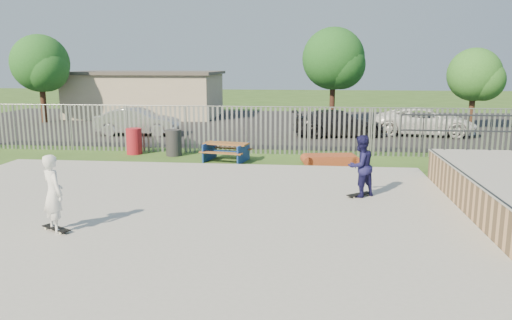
# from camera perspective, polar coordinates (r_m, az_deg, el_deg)

# --- Properties ---
(ground) EXTENTS (120.00, 120.00, 0.00)m
(ground) POSITION_cam_1_polar(r_m,az_deg,el_deg) (12.88, -10.69, -6.31)
(ground) COLOR #2F521C
(ground) RESTS_ON ground
(concrete_slab) EXTENTS (15.00, 12.00, 0.15)m
(concrete_slab) POSITION_cam_1_polar(r_m,az_deg,el_deg) (12.86, -10.70, -5.99)
(concrete_slab) COLOR #9B9B96
(concrete_slab) RESTS_ON ground
(fence) EXTENTS (26.04, 16.02, 2.00)m
(fence) POSITION_cam_1_polar(r_m,az_deg,el_deg) (16.79, -3.02, 1.43)
(fence) COLOR gray
(fence) RESTS_ON ground
(picnic_table) EXTENTS (1.97, 1.74, 0.72)m
(picnic_table) POSITION_cam_1_polar(r_m,az_deg,el_deg) (19.60, -3.42, 0.95)
(picnic_table) COLOR brown
(picnic_table) RESTS_ON ground
(funbox) EXTENTS (1.93, 1.19, 0.36)m
(funbox) POSITION_cam_1_polar(r_m,az_deg,el_deg) (19.16, 8.46, 0.04)
(funbox) COLOR brown
(funbox) RESTS_ON ground
(trash_bin_red) EXTENTS (0.66, 0.66, 1.09)m
(trash_bin_red) POSITION_cam_1_polar(r_m,az_deg,el_deg) (21.67, -13.75, 2.10)
(trash_bin_red) COLOR maroon
(trash_bin_red) RESTS_ON ground
(trash_bin_grey) EXTENTS (0.65, 0.65, 1.09)m
(trash_bin_grey) POSITION_cam_1_polar(r_m,az_deg,el_deg) (20.96, -9.38, 1.97)
(trash_bin_grey) COLOR #28282A
(trash_bin_grey) RESTS_ON ground
(parking_lot) EXTENTS (40.00, 18.00, 0.02)m
(parking_lot) POSITION_cam_1_polar(r_m,az_deg,el_deg) (31.20, -0.59, 4.08)
(parking_lot) COLOR black
(parking_lot) RESTS_ON ground
(car_silver) EXTENTS (4.41, 1.64, 1.44)m
(car_silver) POSITION_cam_1_polar(r_m,az_deg,el_deg) (27.23, -13.36, 4.30)
(car_silver) COLOR silver
(car_silver) RESTS_ON parking_lot
(car_dark) EXTENTS (5.01, 2.73, 1.38)m
(car_dark) POSITION_cam_1_polar(r_m,az_deg,el_deg) (26.36, 9.43, 4.17)
(car_dark) COLOR black
(car_dark) RESTS_ON parking_lot
(car_white) EXTENTS (5.48, 3.06, 1.45)m
(car_white) POSITION_cam_1_polar(r_m,az_deg,el_deg) (27.95, 18.72, 4.20)
(car_white) COLOR white
(car_white) RESTS_ON parking_lot
(building) EXTENTS (10.40, 6.40, 3.20)m
(building) POSITION_cam_1_polar(r_m,az_deg,el_deg) (36.72, -12.43, 7.39)
(building) COLOR #B8A98D
(building) RESTS_ON ground
(tree_left) EXTENTS (3.61, 3.61, 5.57)m
(tree_left) POSITION_cam_1_polar(r_m,az_deg,el_deg) (34.92, -23.44, 10.08)
(tree_left) COLOR #42271A
(tree_left) RESTS_ON ground
(tree_mid) EXTENTS (3.89, 3.89, 6.00)m
(tree_mid) POSITION_cam_1_polar(r_m,az_deg,el_deg) (32.21, 8.84, 11.36)
(tree_mid) COLOR #3A2117
(tree_mid) RESTS_ON ground
(tree_right) EXTENTS (3.01, 3.01, 4.64)m
(tree_right) POSITION_cam_1_polar(r_m,az_deg,el_deg) (31.33, 23.69, 8.90)
(tree_right) COLOR #452B1B
(tree_right) RESTS_ON ground
(skateboard_a) EXTENTS (0.75, 0.66, 0.08)m
(skateboard_a) POSITION_cam_1_polar(r_m,az_deg,el_deg) (14.20, 11.72, -3.93)
(skateboard_a) COLOR black
(skateboard_a) RESTS_ON concrete_slab
(skateboard_b) EXTENTS (0.80, 0.56, 0.08)m
(skateboard_b) POSITION_cam_1_polar(r_m,az_deg,el_deg) (11.97, -21.87, -7.35)
(skateboard_b) COLOR black
(skateboard_b) RESTS_ON concrete_slab
(skater_navy) EXTENTS (1.06, 1.03, 1.72)m
(skater_navy) POSITION_cam_1_polar(r_m,az_deg,el_deg) (14.01, 11.85, -0.68)
(skater_navy) COLOR #161543
(skater_navy) RESTS_ON concrete_slab
(skater_white) EXTENTS (0.75, 0.71, 1.72)m
(skater_white) POSITION_cam_1_polar(r_m,az_deg,el_deg) (11.75, -22.16, -3.54)
(skater_white) COLOR white
(skater_white) RESTS_ON concrete_slab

